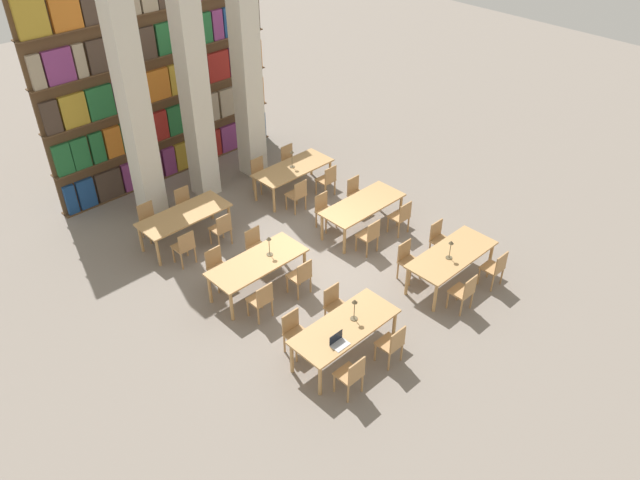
{
  "coord_description": "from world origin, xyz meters",
  "views": [
    {
      "loc": [
        -7.71,
        -8.28,
        8.75
      ],
      "look_at": [
        0.0,
        -0.26,
        0.68
      ],
      "focal_mm": 35.0,
      "sensor_mm": 36.0,
      "label": 1
    }
  ],
  "objects_px": {
    "pillar_center": "(193,85)",
    "reading_table_0": "(345,329)",
    "chair_20": "(297,194)",
    "desk_lamp_3": "(292,156)",
    "reading_table_4": "(184,217)",
    "chair_17": "(149,220)",
    "laptop": "(339,343)",
    "chair_15": "(356,193)",
    "chair_10": "(301,276)",
    "desk_lamp_2": "(269,243)",
    "chair_11": "(256,246)",
    "chair_16": "(185,246)",
    "chair_18": "(222,228)",
    "reading_table_3": "(363,206)",
    "reading_table_2": "(257,264)",
    "chair_23": "(290,160)",
    "chair_8": "(261,299)",
    "chair_19": "(186,204)",
    "reading_table_5": "(293,170)",
    "chair_6": "(495,268)",
    "chair_22": "(327,180)",
    "chair_5": "(408,260)",
    "chair_9": "(217,266)",
    "chair_12": "(369,235)",
    "pillar_left": "(134,104)",
    "reading_table_1": "(452,257)",
    "chair_2": "(392,344)",
    "chair_1": "(295,332)",
    "chair_7": "(439,239)",
    "chair_0": "(351,375)",
    "pillar_right": "(246,68)",
    "chair_13": "(325,210)",
    "chair_21": "(260,173)",
    "chair_14": "(401,216)",
    "desk_lamp_1": "(451,247)"
  },
  "relations": [
    {
      "from": "reading_table_3",
      "to": "chair_23",
      "type": "distance_m",
      "value": 3.24
    },
    {
      "from": "reading_table_2",
      "to": "reading_table_3",
      "type": "distance_m",
      "value": 3.23
    },
    {
      "from": "chair_1",
      "to": "chair_7",
      "type": "distance_m",
      "value": 4.37
    },
    {
      "from": "chair_2",
      "to": "reading_table_1",
      "type": "height_order",
      "value": "chair_2"
    },
    {
      "from": "chair_23",
      "to": "chair_0",
      "type": "bearing_deg",
      "value": 56.19
    },
    {
      "from": "reading_table_0",
      "to": "chair_18",
      "type": "xyz_separation_m",
      "value": [
        0.46,
        4.45,
        -0.2
      ]
    },
    {
      "from": "chair_6",
      "to": "chair_10",
      "type": "xyz_separation_m",
      "value": [
        -3.17,
        2.67,
        0.0
      ]
    },
    {
      "from": "chair_13",
      "to": "chair_9",
      "type": "bearing_deg",
      "value": -0.04
    },
    {
      "from": "chair_11",
      "to": "chair_16",
      "type": "distance_m",
      "value": 1.6
    },
    {
      "from": "laptop",
      "to": "chair_6",
      "type": "distance_m",
      "value": 4.24
    },
    {
      "from": "chair_12",
      "to": "chair_16",
      "type": "bearing_deg",
      "value": 142.06
    },
    {
      "from": "chair_14",
      "to": "desk_lamp_3",
      "type": "height_order",
      "value": "desk_lamp_3"
    },
    {
      "from": "laptop",
      "to": "reading_table_5",
      "type": "relative_size",
      "value": 0.15
    },
    {
      "from": "reading_table_0",
      "to": "chair_20",
      "type": "relative_size",
      "value": 2.42
    },
    {
      "from": "pillar_left",
      "to": "chair_22",
      "type": "height_order",
      "value": "pillar_left"
    },
    {
      "from": "chair_7",
      "to": "reading_table_3",
      "type": "bearing_deg",
      "value": -75.77
    },
    {
      "from": "chair_10",
      "to": "desk_lamp_2",
      "type": "relative_size",
      "value": 1.9
    },
    {
      "from": "chair_16",
      "to": "desk_lamp_3",
      "type": "height_order",
      "value": "desk_lamp_3"
    },
    {
      "from": "pillar_left",
      "to": "chair_18",
      "type": "xyz_separation_m",
      "value": [
        0.48,
        -2.27,
        -2.52
      ]
    },
    {
      "from": "chair_11",
      "to": "chair_23",
      "type": "distance_m",
      "value": 4.02
    },
    {
      "from": "laptop",
      "to": "chair_15",
      "type": "height_order",
      "value": "laptop"
    },
    {
      "from": "reading_table_2",
      "to": "chair_9",
      "type": "height_order",
      "value": "chair_9"
    },
    {
      "from": "chair_16",
      "to": "chair_20",
      "type": "xyz_separation_m",
      "value": [
        3.3,
        -0.11,
        0.0
      ]
    },
    {
      "from": "chair_6",
      "to": "chair_22",
      "type": "height_order",
      "value": "same"
    },
    {
      "from": "chair_19",
      "to": "chair_5",
      "type": "bearing_deg",
      "value": 112.81
    },
    {
      "from": "chair_0",
      "to": "chair_21",
      "type": "distance_m",
      "value": 7.34
    },
    {
      "from": "reading_table_3",
      "to": "chair_14",
      "type": "relative_size",
      "value": 2.42
    },
    {
      "from": "chair_14",
      "to": "desk_lamp_3",
      "type": "distance_m",
      "value": 3.33
    },
    {
      "from": "reading_table_4",
      "to": "chair_17",
      "type": "height_order",
      "value": "chair_17"
    },
    {
      "from": "pillar_center",
      "to": "chair_15",
      "type": "relative_size",
      "value": 6.76
    },
    {
      "from": "laptop",
      "to": "chair_10",
      "type": "distance_m",
      "value": 2.39
    },
    {
      "from": "pillar_center",
      "to": "reading_table_0",
      "type": "xyz_separation_m",
      "value": [
        -1.6,
        -6.71,
        -2.32
      ]
    },
    {
      "from": "chair_8",
      "to": "reading_table_4",
      "type": "relative_size",
      "value": 0.41
    },
    {
      "from": "chair_5",
      "to": "chair_23",
      "type": "relative_size",
      "value": 1.0
    },
    {
      "from": "chair_11",
      "to": "reading_table_5",
      "type": "distance_m",
      "value": 3.17
    },
    {
      "from": "desk_lamp_1",
      "to": "reading_table_3",
      "type": "relative_size",
      "value": 0.21
    },
    {
      "from": "pillar_center",
      "to": "reading_table_2",
      "type": "xyz_separation_m",
      "value": [
        -1.54,
        -4.1,
        -2.32
      ]
    },
    {
      "from": "chair_20",
      "to": "desk_lamp_3",
      "type": "xyz_separation_m",
      "value": [
        0.51,
        0.76,
        0.6
      ]
    },
    {
      "from": "chair_9",
      "to": "chair_17",
      "type": "bearing_deg",
      "value": -87.77
    },
    {
      "from": "chair_18",
      "to": "chair_21",
      "type": "bearing_deg",
      "value": 30.83
    },
    {
      "from": "chair_14",
      "to": "chair_15",
      "type": "relative_size",
      "value": 1.0
    },
    {
      "from": "chair_12",
      "to": "pillar_left",
      "type": "bearing_deg",
      "value": 119.65
    },
    {
      "from": "chair_18",
      "to": "reading_table_3",
      "type": "bearing_deg",
      "value": -32.94
    },
    {
      "from": "chair_10",
      "to": "chair_18",
      "type": "relative_size",
      "value": 1.0
    },
    {
      "from": "chair_19",
      "to": "chair_20",
      "type": "bearing_deg",
      "value": 145.28
    },
    {
      "from": "reading_table_1",
      "to": "chair_12",
      "type": "relative_size",
      "value": 2.42
    },
    {
      "from": "chair_7",
      "to": "chair_8",
      "type": "bearing_deg",
      "value": -15.77
    },
    {
      "from": "chair_5",
      "to": "pillar_center",
      "type": "bearing_deg",
      "value": -79.99
    },
    {
      "from": "pillar_right",
      "to": "laptop",
      "type": "height_order",
      "value": "pillar_right"
    },
    {
      "from": "reading_table_1",
      "to": "chair_11",
      "type": "distance_m",
      "value": 4.28
    }
  ]
}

